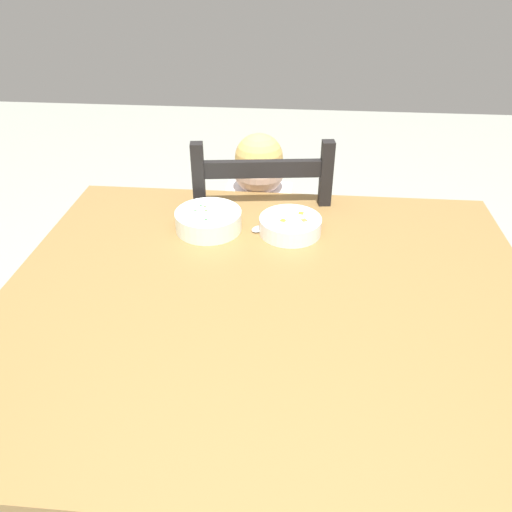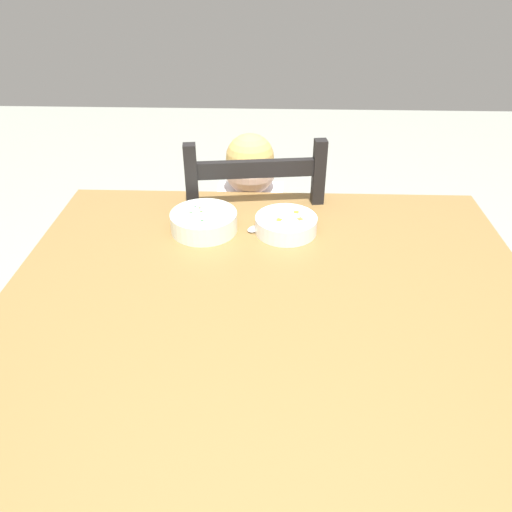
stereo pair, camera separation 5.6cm
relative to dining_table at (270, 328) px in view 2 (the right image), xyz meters
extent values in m
plane|color=gray|center=(0.00, 0.00, -0.67)|extent=(8.00, 8.00, 0.00)
cube|color=olive|center=(0.00, 0.00, 0.08)|extent=(1.26, 1.09, 0.04)
cylinder|color=olive|center=(-0.56, 0.47, -0.31)|extent=(0.07, 0.07, 0.73)
cylinder|color=olive|center=(0.56, 0.47, -0.31)|extent=(0.07, 0.07, 0.73)
cube|color=black|center=(-0.08, 0.64, -0.26)|extent=(0.47, 0.47, 0.02)
cube|color=black|center=(0.09, 0.86, -0.47)|extent=(0.04, 0.04, 0.41)
cube|color=black|center=(-0.29, 0.81, -0.47)|extent=(0.04, 0.04, 0.41)
cube|color=black|center=(0.14, 0.48, -0.47)|extent=(0.04, 0.04, 0.41)
cube|color=black|center=(-0.24, 0.43, -0.47)|extent=(0.04, 0.04, 0.41)
cube|color=black|center=(0.14, 0.48, 0.03)|extent=(0.04, 0.04, 0.55)
cube|color=black|center=(-0.24, 0.43, 0.03)|extent=(0.04, 0.04, 0.55)
cube|color=black|center=(-0.05, 0.46, 0.22)|extent=(0.36, 0.07, 0.05)
cube|color=black|center=(-0.05, 0.46, 0.05)|extent=(0.36, 0.07, 0.05)
cube|color=silver|center=(-0.08, 0.61, -0.09)|extent=(0.22, 0.14, 0.32)
sphere|color=beige|center=(-0.08, 0.61, 0.15)|extent=(0.17, 0.17, 0.17)
sphere|color=tan|center=(-0.08, 0.61, 0.19)|extent=(0.16, 0.16, 0.16)
cylinder|color=#3F4C72|center=(-0.13, 0.49, -0.46)|extent=(0.07, 0.07, 0.43)
cylinder|color=#3F4C72|center=(-0.02, 0.49, -0.46)|extent=(0.07, 0.07, 0.43)
cylinder|color=silver|center=(-0.21, 0.51, -0.01)|extent=(0.06, 0.25, 0.14)
cylinder|color=silver|center=(0.05, 0.51, -0.01)|extent=(0.06, 0.25, 0.14)
cylinder|color=white|center=(-0.19, 0.29, 0.13)|extent=(0.19, 0.19, 0.05)
cylinder|color=white|center=(-0.19, 0.29, 0.10)|extent=(0.08, 0.08, 0.01)
cylinder|color=green|center=(-0.19, 0.29, 0.13)|extent=(0.15, 0.15, 0.03)
sphere|color=#499749|center=(-0.23, 0.30, 0.15)|extent=(0.01, 0.01, 0.01)
sphere|color=green|center=(-0.22, 0.33, 0.15)|extent=(0.01, 0.01, 0.01)
sphere|color=#4B9C34|center=(-0.20, 0.30, 0.15)|extent=(0.01, 0.01, 0.01)
sphere|color=green|center=(-0.20, 0.32, 0.15)|extent=(0.01, 0.01, 0.01)
sphere|color=green|center=(-0.19, 0.25, 0.15)|extent=(0.01, 0.01, 0.01)
cylinder|color=white|center=(0.04, 0.29, 0.12)|extent=(0.17, 0.17, 0.05)
cylinder|color=white|center=(0.04, 0.29, 0.10)|extent=(0.08, 0.08, 0.01)
cylinder|color=orange|center=(0.04, 0.29, 0.13)|extent=(0.14, 0.14, 0.03)
cube|color=orange|center=(0.08, 0.29, 0.14)|extent=(0.02, 0.02, 0.01)
cube|color=orange|center=(0.07, 0.32, 0.14)|extent=(0.02, 0.02, 0.01)
cube|color=orange|center=(0.02, 0.28, 0.14)|extent=(0.02, 0.02, 0.01)
cube|color=silver|center=(-0.01, 0.35, 0.10)|extent=(0.07, 0.08, 0.00)
ellipsoid|color=silver|center=(-0.05, 0.30, 0.10)|extent=(0.05, 0.05, 0.01)
camera|label=1|loc=(0.06, -0.95, 0.82)|focal=35.98mm
camera|label=2|loc=(0.00, -0.95, 0.82)|focal=35.98mm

